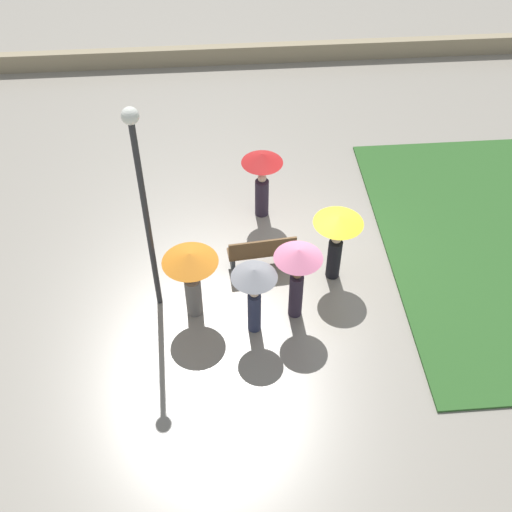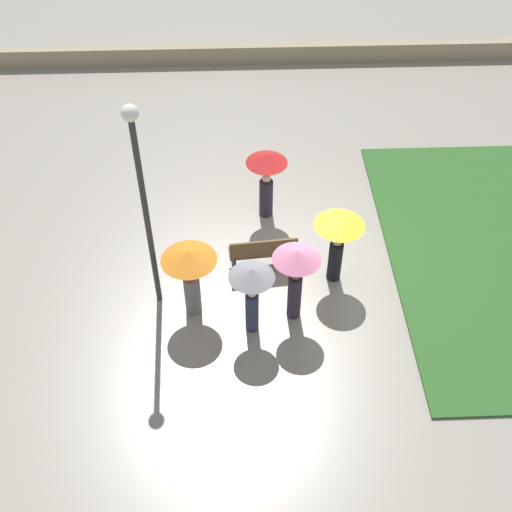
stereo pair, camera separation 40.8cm
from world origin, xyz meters
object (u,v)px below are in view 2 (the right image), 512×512
park_bench (263,252)px  crowd_person_yellow (338,235)px  lamp_post (142,189)px  crowd_person_pink (296,269)px  crowd_person_grey (252,286)px  crowd_person_red (266,172)px  crowd_person_orange (190,267)px

park_bench → crowd_person_yellow: crowd_person_yellow is taller
lamp_post → crowd_person_yellow: (-3.97, -0.50, -1.81)m
park_bench → lamp_post: lamp_post is taller
crowd_person_pink → crowd_person_grey: size_ratio=1.07×
park_bench → crowd_person_pink: size_ratio=0.82×
park_bench → crowd_person_grey: size_ratio=0.88×
crowd_person_red → crowd_person_grey: size_ratio=1.03×
crowd_person_red → crowd_person_yellow: 2.71m
park_bench → crowd_person_pink: crowd_person_pink is taller
crowd_person_red → crowd_person_pink: bearing=-96.9°
lamp_post → crowd_person_red: 4.18m
crowd_person_red → crowd_person_grey: crowd_person_red is taller
lamp_post → crowd_person_grey: lamp_post is taller
lamp_post → crowd_person_yellow: 4.39m
lamp_post → crowd_person_red: size_ratio=2.68×
crowd_person_orange → crowd_person_red: 3.59m
lamp_post → crowd_person_red: bearing=-132.1°
crowd_person_orange → crowd_person_grey: 1.38m
crowd_person_red → crowd_person_yellow: crowd_person_red is taller
crowd_person_orange → crowd_person_pink: bearing=61.4°
park_bench → crowd_person_grey: (0.32, 1.85, 0.87)m
crowd_person_orange → crowd_person_grey: size_ratio=0.99×
crowd_person_yellow → crowd_person_grey: bearing=-49.7°
crowd_person_pink → park_bench: bearing=68.2°
crowd_person_yellow → crowd_person_pink: bearing=-39.2°
crowd_person_grey → crowd_person_orange: bearing=64.3°
crowd_person_grey → park_bench: bearing=-11.3°
crowd_person_red → lamp_post: bearing=-146.3°
crowd_person_yellow → lamp_post: bearing=-78.8°
park_bench → crowd_person_orange: size_ratio=0.89×
crowd_person_orange → crowd_person_yellow: (-3.18, -0.85, 0.00)m
crowd_person_red → crowd_person_grey: bearing=-111.6°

